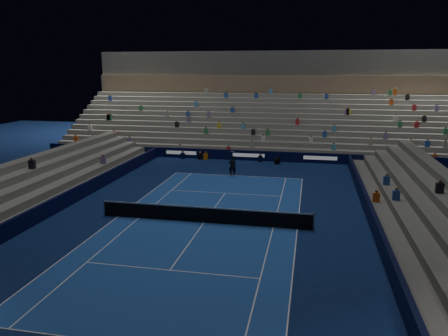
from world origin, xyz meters
The scene contains 11 objects.
ground centered at (0.00, 0.00, 0.00)m, with size 90.00×90.00×0.00m, color #0C1C4B.
court_surface centered at (0.00, 0.00, 0.01)m, with size 10.97×23.77×0.01m, color #1C479C.
sponsor_barrier_far centered at (0.00, 18.50, 0.50)m, with size 44.00×0.25×1.00m, color black.
sponsor_barrier_east centered at (9.70, 0.00, 0.50)m, with size 0.25×37.00×1.00m, color black.
sponsor_barrier_west centered at (-9.70, 0.00, 0.50)m, with size 0.25×37.00×1.00m, color black.
grandstand_main centered at (0.00, 27.90, 3.38)m, with size 44.00×15.20×11.20m.
grandstand_east centered at (13.17, 0.00, 0.92)m, with size 5.00×37.00×2.50m.
grandstand_west centered at (-13.17, 0.00, 0.92)m, with size 5.00×37.00×2.50m.
tennis_net centered at (0.00, 0.00, 0.50)m, with size 12.90×0.10×1.10m.
tennis_player centered at (-0.42, 11.65, 0.90)m, with size 0.65×0.43×1.79m, color black.
broadcast_camera centered at (2.94, 17.39, 0.31)m, with size 0.55×0.95×0.59m.
Camera 1 is at (6.00, -23.65, 8.89)m, focal length 34.71 mm.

